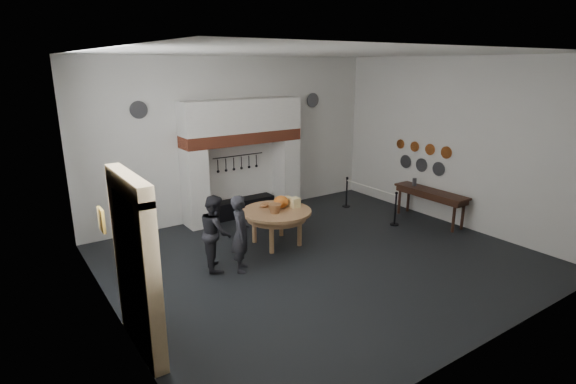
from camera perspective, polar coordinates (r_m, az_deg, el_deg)
floor at (r=10.40m, az=4.34°, el=-8.45°), size 9.00×8.00×0.02m
ceiling at (r=9.48m, az=4.93°, el=17.16°), size 9.00×8.00×0.02m
wall_back at (r=12.99m, az=-6.58°, el=6.82°), size 9.00×0.02×4.50m
wall_front at (r=7.15m, az=25.14°, el=-2.21°), size 9.00×0.02×4.50m
wall_left at (r=7.78m, az=-22.19°, el=-0.48°), size 0.02×8.00×4.50m
wall_right at (r=12.96m, az=20.40°, el=5.91°), size 0.02×8.00×4.50m
chimney_pier_left at (r=12.32m, az=-11.71°, el=0.49°), size 0.55×0.70×2.15m
chimney_pier_right at (r=13.67m, az=-0.27°, el=2.36°), size 0.55×0.70×2.15m
hearth_brick_band at (r=12.68m, az=-5.84°, el=6.89°), size 3.50×0.72×0.32m
chimney_hood at (r=12.60m, az=-5.92°, el=9.63°), size 3.50×0.70×0.90m
iron_range at (r=13.22m, az=-5.74°, el=-1.92°), size 1.90×0.45×0.50m
utensil_rail at (r=13.01m, az=-6.35°, el=4.61°), size 1.60×0.02×0.02m
door_recess at (r=7.21m, az=-19.32°, el=-9.99°), size 0.04×1.10×2.50m
door_jamb_near at (r=6.60m, az=-16.92°, el=-11.78°), size 0.22×0.30×2.60m
door_jamb_far at (r=7.83m, az=-20.11°, el=-7.55°), size 0.22×0.30×2.60m
door_lintel at (r=6.76m, az=-19.67°, el=0.93°), size 0.22×1.70×0.30m
wall_plaque at (r=8.72m, az=-22.60°, el=-3.29°), size 0.05×0.34×0.44m
work_table at (r=10.90m, az=-1.46°, el=-2.50°), size 2.08×2.08×0.07m
pumpkin at (r=11.03m, az=-0.88°, el=-1.24°), size 0.36×0.36×0.31m
cheese_block_big at (r=11.08m, az=0.84°, el=-1.35°), size 0.22×0.22×0.24m
cheese_block_small at (r=11.31m, az=-0.12°, el=-1.09°), size 0.18×0.18×0.20m
wicker_basket at (r=10.66m, az=-1.71°, el=-2.12°), size 0.39×0.39×0.22m
bread_loaf at (r=11.10m, az=-2.88°, el=-1.63°), size 0.31×0.18×0.13m
visitor_near at (r=9.58m, az=-5.99°, el=-5.26°), size 0.67×0.73×1.68m
visitor_far at (r=9.76m, az=-9.18°, el=-5.08°), size 0.83×0.95×1.65m
side_table at (r=13.11m, az=17.70°, el=0.07°), size 0.55×2.20×0.06m
pewter_jug at (r=13.44m, az=15.75°, el=1.22°), size 0.12×0.12×0.22m
copper_pan_a at (r=13.09m, az=19.46°, el=4.75°), size 0.03×0.34×0.34m
copper_pan_b at (r=13.42m, az=17.58°, el=5.17°), size 0.03×0.32×0.32m
copper_pan_c at (r=13.76m, az=15.79°, el=5.57°), size 0.03×0.30×0.30m
copper_pan_d at (r=14.11m, az=14.09°, el=5.94°), size 0.03×0.28×0.28m
pewter_plate_left at (r=13.31m, az=18.58°, el=2.80°), size 0.03×0.40×0.40m
pewter_plate_mid at (r=13.67m, az=16.59°, el=3.30°), size 0.03×0.40×0.40m
pewter_plate_right at (r=14.04m, az=14.71°, el=3.77°), size 0.03×0.40×0.40m
pewter_plate_back_left at (r=11.83m, az=-18.43°, el=9.87°), size 0.44×0.03×0.44m
pewter_plate_back_right at (r=14.30m, az=3.16°, el=11.57°), size 0.44×0.03×0.44m
barrier_post_near at (r=12.65m, az=13.48°, el=-2.17°), size 0.05×0.05×0.90m
barrier_post_far at (r=13.99m, az=7.46°, el=-0.10°), size 0.05×0.05×0.90m
barrier_rope at (r=13.19m, az=10.40°, el=0.57°), size 0.04×2.00×0.04m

